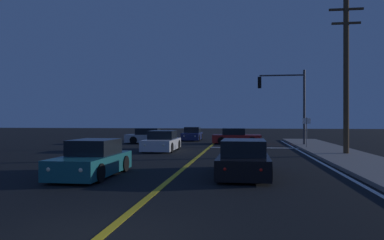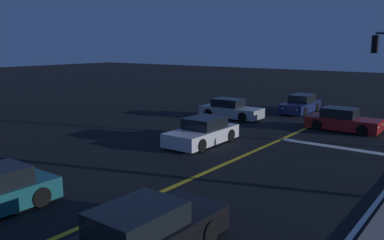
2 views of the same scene
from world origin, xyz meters
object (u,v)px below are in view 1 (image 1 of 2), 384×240
car_mid_block_navy (192,135)px  car_parked_curb_red (236,137)px  car_following_oncoming_white (162,142)px  car_far_approaching_teal (92,160)px  utility_pole_right (346,74)px  street_sign_corner (307,128)px  car_lead_oncoming_black (244,160)px  traffic_signal_near_right (288,96)px  car_side_waiting_silver (150,137)px

car_mid_block_navy → car_parked_curb_red: bearing=132.8°
car_following_oncoming_white → car_far_approaching_teal: same height
car_mid_block_navy → utility_pole_right: size_ratio=0.47×
car_parked_curb_red → car_mid_block_navy: bearing=-136.9°
street_sign_corner → car_parked_curb_red: bearing=136.7°
car_following_oncoming_white → utility_pole_right: utility_pole_right is taller
street_sign_corner → car_far_approaching_teal: bearing=-125.8°
car_lead_oncoming_black → car_following_oncoming_white: 11.42m
car_following_oncoming_white → utility_pole_right: bearing=169.9°
car_mid_block_navy → car_following_oncoming_white: (-0.34, -12.29, 0.00)m
car_mid_block_navy → street_sign_corner: size_ratio=1.88×
car_following_oncoming_white → car_far_approaching_teal: 11.01m
car_parked_curb_red → utility_pole_right: 12.20m
car_far_approaching_teal → traffic_signal_near_right: 19.23m
car_far_approaching_teal → car_mid_block_navy: bearing=-91.2°
car_mid_block_navy → street_sign_corner: (9.53, -9.45, 0.94)m
car_side_waiting_silver → car_following_oncoming_white: bearing=18.4°
car_parked_curb_red → car_lead_oncoming_black: same height
car_parked_curb_red → car_following_oncoming_white: bearing=-32.8°
car_side_waiting_silver → utility_pole_right: (13.95, -9.03, 4.13)m
car_following_oncoming_white → traffic_signal_near_right: 11.06m
car_parked_curb_red → car_side_waiting_silver: (-7.49, -0.46, 0.00)m
car_following_oncoming_white → traffic_signal_near_right: bearing=-148.2°
traffic_signal_near_right → car_following_oncoming_white: bearing=32.4°
car_side_waiting_silver → traffic_signal_near_right: (11.58, -1.50, 3.40)m
street_sign_corner → car_following_oncoming_white: bearing=-164.0°
car_side_waiting_silver → traffic_signal_near_right: traffic_signal_near_right is taller
car_far_approaching_teal → street_sign_corner: (9.98, 13.84, 0.94)m
car_parked_curb_red → utility_pole_right: (6.47, -9.49, 4.13)m
car_parked_curb_red → traffic_signal_near_right: traffic_signal_near_right is taller
car_side_waiting_silver → car_parked_curb_red: bearing=91.3°
traffic_signal_near_right → utility_pole_right: bearing=107.5°
car_mid_block_navy → traffic_signal_near_right: size_ratio=0.70×
car_following_oncoming_white → car_side_waiting_silver: (-2.68, 7.14, -0.00)m
car_following_oncoming_white → car_side_waiting_silver: 7.63m
car_parked_curb_red → car_far_approaching_teal: (-4.92, -18.61, -0.00)m
car_following_oncoming_white → street_sign_corner: street_sign_corner is taller
car_parked_curb_red → car_side_waiting_silver: size_ratio=0.96×
car_following_oncoming_white → car_mid_block_navy: bearing=-92.1°
car_side_waiting_silver → utility_pole_right: utility_pole_right is taller
car_following_oncoming_white → car_side_waiting_silver: bearing=-70.0°
car_lead_oncoming_black → car_side_waiting_silver: 19.00m
car_side_waiting_silver → street_sign_corner: size_ratio=1.95×
car_side_waiting_silver → street_sign_corner: (12.55, -4.30, 0.94)m
car_lead_oncoming_black → street_sign_corner: street_sign_corner is taller
car_side_waiting_silver → car_lead_oncoming_black: bearing=23.0°
utility_pole_right → car_following_oncoming_white: bearing=170.5°
utility_pole_right → street_sign_corner: utility_pole_right is taller
car_far_approaching_teal → car_lead_oncoming_black: bearing=-170.3°
car_side_waiting_silver → utility_pole_right: size_ratio=0.48×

